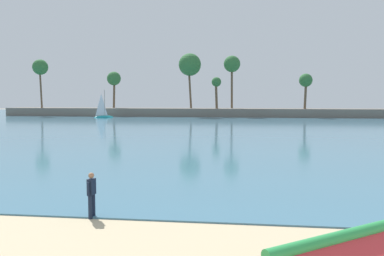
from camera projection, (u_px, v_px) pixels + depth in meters
sea at (237, 122)px, 71.10m from camera, size 220.00×114.29×0.06m
palm_headland at (230, 104)px, 88.00m from camera, size 101.24×6.22×13.35m
folded_kite at (333, 253)px, 9.54m from camera, size 5.00×4.77×1.25m
person_at_waterline at (92, 194)px, 15.16m from camera, size 0.24×0.55×1.67m
sailboat_near_shore at (103, 115)px, 84.60m from camera, size 3.84×3.75×5.99m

